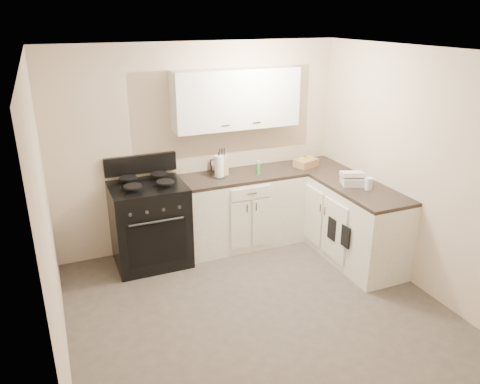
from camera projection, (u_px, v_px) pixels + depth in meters
name	position (u px, v px, depth m)	size (l,w,h in m)	color
floor	(260.00, 314.00, 4.64)	(3.60, 3.60, 0.00)	#473F38
ceiling	(265.00, 52.00, 3.75)	(3.60, 3.60, 0.00)	white
wall_back	(200.00, 147.00, 5.74)	(3.60, 3.60, 0.00)	beige
wall_right	(420.00, 172.00, 4.84)	(3.60, 3.60, 0.00)	beige
wall_left	(48.00, 231.00, 3.54)	(3.60, 3.60, 0.00)	beige
wall_front	(399.00, 305.00, 2.64)	(3.60, 3.60, 0.00)	beige
base_cabinets_back	(241.00, 211.00, 5.92)	(1.55, 0.60, 0.90)	white
base_cabinets_right	(342.00, 217.00, 5.75)	(0.60, 1.90, 0.90)	white
countertop_back	(241.00, 176.00, 5.76)	(1.55, 0.60, 0.04)	black
countertop_right	(345.00, 181.00, 5.58)	(0.60, 1.90, 0.04)	black
upper_cabinets	(236.00, 99.00, 5.56)	(1.55, 0.30, 0.70)	white
stove	(150.00, 226.00, 5.48)	(0.85, 0.72, 1.02)	black
knife_block	(222.00, 166.00, 5.66)	(0.11, 0.10, 0.25)	tan
paper_towel	(219.00, 166.00, 5.60)	(0.11, 0.11, 0.27)	white
soap_bottle	(258.00, 169.00, 5.70)	(0.05, 0.05, 0.15)	green
picture_frame	(215.00, 165.00, 5.86)	(0.12, 0.02, 0.15)	black
wicker_basket	(306.00, 163.00, 6.02)	(0.29, 0.19, 0.10)	tan
countertop_grill	(353.00, 181.00, 5.39)	(0.26, 0.24, 0.09)	silver
glass_jar	(369.00, 184.00, 5.23)	(0.08, 0.08, 0.14)	silver
oven_mitt_near	(346.00, 237.00, 5.16)	(0.02, 0.14, 0.25)	black
oven_mitt_far	(332.00, 229.00, 5.40)	(0.02, 0.15, 0.27)	black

